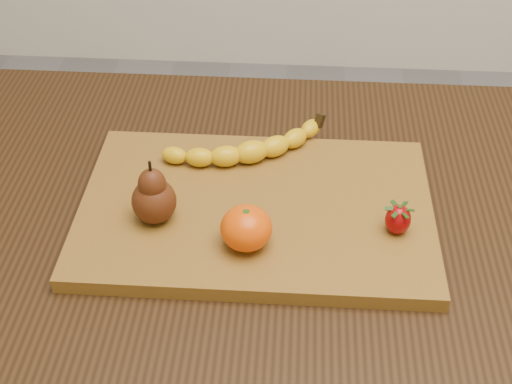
# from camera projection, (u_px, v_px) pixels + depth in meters

# --- Properties ---
(table) EXTENTS (1.00, 0.70, 0.76)m
(table) POSITION_uv_depth(u_px,v_px,m) (258.00, 269.00, 0.98)
(table) COLOR black
(table) RESTS_ON ground
(cutting_board) EXTENTS (0.45, 0.30, 0.02)m
(cutting_board) POSITION_uv_depth(u_px,v_px,m) (256.00, 210.00, 0.92)
(cutting_board) COLOR brown
(cutting_board) RESTS_ON table
(banana) EXTENTS (0.21, 0.13, 0.03)m
(banana) POSITION_uv_depth(u_px,v_px,m) (251.00, 152.00, 0.97)
(banana) COLOR yellow
(banana) RESTS_ON cutting_board
(pear) EXTENTS (0.06, 0.06, 0.09)m
(pear) POSITION_uv_depth(u_px,v_px,m) (153.00, 191.00, 0.86)
(pear) COLOR #4C210C
(pear) RESTS_ON cutting_board
(mandarin) EXTENTS (0.08, 0.08, 0.05)m
(mandarin) POSITION_uv_depth(u_px,v_px,m) (246.00, 228.00, 0.84)
(mandarin) COLOR #EA4B02
(mandarin) RESTS_ON cutting_board
(strawberry) EXTENTS (0.03, 0.03, 0.04)m
(strawberry) POSITION_uv_depth(u_px,v_px,m) (398.00, 219.00, 0.86)
(strawberry) COLOR #940406
(strawberry) RESTS_ON cutting_board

